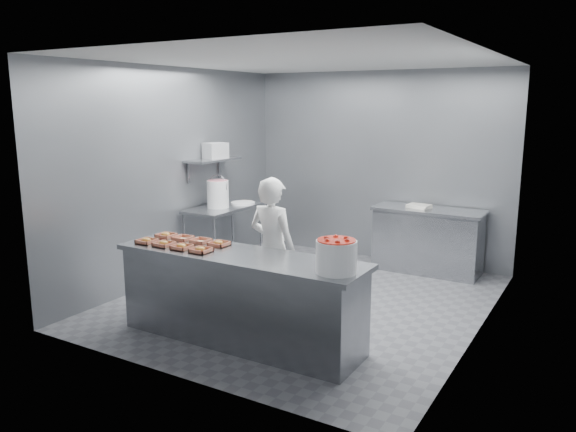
% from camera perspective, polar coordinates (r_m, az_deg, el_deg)
% --- Properties ---
extents(floor, '(4.50, 4.50, 0.00)m').
position_cam_1_polar(floor, '(6.84, 1.78, -8.55)').
color(floor, '#4C4C51').
rests_on(floor, ground).
extents(ceiling, '(4.50, 4.50, 0.00)m').
position_cam_1_polar(ceiling, '(6.44, 1.94, 15.56)').
color(ceiling, white).
rests_on(ceiling, wall_back).
extents(wall_back, '(4.00, 0.04, 2.80)m').
position_cam_1_polar(wall_back, '(8.52, 9.16, 4.99)').
color(wall_back, slate).
rests_on(wall_back, ground).
extents(wall_left, '(0.04, 4.50, 2.80)m').
position_cam_1_polar(wall_left, '(7.65, -11.45, 4.18)').
color(wall_left, slate).
rests_on(wall_left, ground).
extents(wall_right, '(0.04, 4.50, 2.80)m').
position_cam_1_polar(wall_right, '(5.82, 19.42, 1.52)').
color(wall_right, slate).
rests_on(wall_right, ground).
extents(service_counter, '(2.60, 0.70, 0.90)m').
position_cam_1_polar(service_counter, '(5.61, -4.90, -8.24)').
color(service_counter, slate).
rests_on(service_counter, ground).
extents(prep_table, '(0.60, 1.20, 0.90)m').
position_cam_1_polar(prep_table, '(8.02, -6.50, -1.19)').
color(prep_table, slate).
rests_on(prep_table, ground).
extents(back_counter, '(1.50, 0.60, 0.90)m').
position_cam_1_polar(back_counter, '(8.07, 13.99, -2.40)').
color(back_counter, slate).
rests_on(back_counter, ground).
extents(wall_shelf, '(0.35, 0.90, 0.03)m').
position_cam_1_polar(wall_shelf, '(7.97, -7.64, 5.68)').
color(wall_shelf, slate).
rests_on(wall_shelf, wall_left).
extents(tray_0, '(0.19, 0.18, 0.06)m').
position_cam_1_polar(tray_0, '(6.04, -14.16, -2.46)').
color(tray_0, tan).
rests_on(tray_0, service_counter).
extents(tray_1, '(0.19, 0.18, 0.06)m').
position_cam_1_polar(tray_1, '(5.87, -12.48, -2.77)').
color(tray_1, tan).
rests_on(tray_1, service_counter).
extents(tray_2, '(0.19, 0.18, 0.06)m').
position_cam_1_polar(tray_2, '(5.72, -10.71, -3.09)').
color(tray_2, tan).
rests_on(tray_2, service_counter).
extents(tray_3, '(0.19, 0.18, 0.06)m').
position_cam_1_polar(tray_3, '(5.56, -8.85, -3.42)').
color(tray_3, tan).
rests_on(tray_3, service_counter).
extents(tray_4, '(0.19, 0.18, 0.06)m').
position_cam_1_polar(tray_4, '(6.24, -12.29, -1.92)').
color(tray_4, tan).
rests_on(tray_4, service_counter).
extents(tray_5, '(0.19, 0.18, 0.04)m').
position_cam_1_polar(tray_5, '(6.08, -10.60, -2.23)').
color(tray_5, tan).
rests_on(tray_5, service_counter).
extents(tray_6, '(0.19, 0.18, 0.04)m').
position_cam_1_polar(tray_6, '(5.93, -8.85, -2.52)').
color(tray_6, tan).
rests_on(tray_6, service_counter).
extents(tray_7, '(0.19, 0.18, 0.06)m').
position_cam_1_polar(tray_7, '(5.79, -7.02, -2.79)').
color(tray_7, tan).
rests_on(tray_7, service_counter).
extents(worker, '(0.60, 0.43, 1.57)m').
position_cam_1_polar(worker, '(6.08, -1.59, -3.37)').
color(worker, white).
rests_on(worker, ground).
extents(strawberry_tub, '(0.35, 0.35, 0.29)m').
position_cam_1_polar(strawberry_tub, '(4.83, 4.93, -3.98)').
color(strawberry_tub, white).
rests_on(strawberry_tub, service_counter).
extents(glaze_bucket, '(0.32, 0.30, 0.46)m').
position_cam_1_polar(glaze_bucket, '(7.86, -7.14, 2.30)').
color(glaze_bucket, white).
rests_on(glaze_bucket, prep_table).
extents(bucket_lid, '(0.37, 0.37, 0.03)m').
position_cam_1_polar(bucket_lid, '(8.13, -4.61, 1.32)').
color(bucket_lid, white).
rests_on(bucket_lid, prep_table).
extents(rag, '(0.18, 0.16, 0.02)m').
position_cam_1_polar(rag, '(8.27, -4.32, 1.48)').
color(rag, '#CCB28C').
rests_on(rag, prep_table).
extents(appliance, '(0.33, 0.36, 0.22)m').
position_cam_1_polar(appliance, '(8.01, -7.39, 6.60)').
color(appliance, gray).
rests_on(appliance, wall_shelf).
extents(paper_stack, '(0.34, 0.28, 0.05)m').
position_cam_1_polar(paper_stack, '(8.02, 13.18, 0.99)').
color(paper_stack, silver).
rests_on(paper_stack, back_counter).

